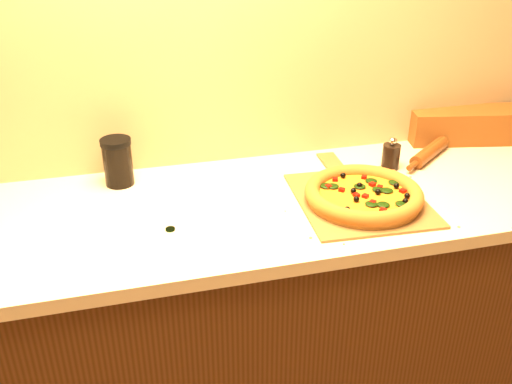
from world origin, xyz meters
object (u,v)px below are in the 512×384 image
pizza (364,195)px  dark_jar (118,162)px  rolling_pin (430,152)px  pepper_grinder (391,156)px  pizza_peel (358,197)px

pizza → dark_jar: (-0.70, 0.32, 0.05)m
rolling_pin → pepper_grinder: bearing=-166.8°
pizza_peel → rolling_pin: 0.42m
pizza_peel → dark_jar: 0.76m
rolling_pin → pizza_peel: bearing=-149.3°
rolling_pin → dark_jar: bearing=176.3°
pizza_peel → rolling_pin: bearing=33.8°
pizza_peel → pepper_grinder: (0.19, 0.18, 0.04)m
rolling_pin → dark_jar: (-1.06, 0.07, 0.05)m
rolling_pin → dark_jar: size_ratio=1.84×
pizza → dark_jar: bearing=155.3°
pizza_peel → rolling_pin: size_ratio=2.02×
pepper_grinder → dark_jar: (-0.89, 0.11, 0.03)m
pepper_grinder → rolling_pin: bearing=13.2°
pizza_peel → pizza: pizza is taller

